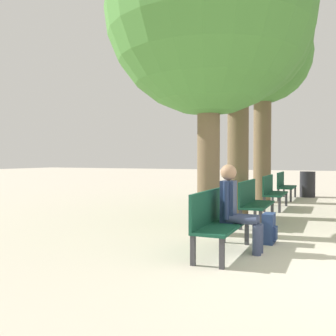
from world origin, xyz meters
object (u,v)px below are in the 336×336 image
(tree_row_0, at_px, (209,12))
(tree_row_1, at_px, (239,33))
(bench_row_2, at_px, (272,190))
(trash_bin, at_px, (307,184))
(tree_row_2, at_px, (263,58))
(bench_row_1, at_px, (253,200))
(person_seated, at_px, (236,206))
(backpack, at_px, (269,229))
(bench_row_3, at_px, (284,184))
(bench_row_0, at_px, (216,218))

(tree_row_0, relative_size, tree_row_1, 0.97)
(bench_row_2, distance_m, trash_bin, 3.75)
(tree_row_2, bearing_deg, tree_row_0, -90.00)
(tree_row_1, height_order, tree_row_2, tree_row_2)
(bench_row_1, distance_m, bench_row_2, 2.63)
(tree_row_2, relative_size, person_seated, 4.78)
(bench_row_2, height_order, backpack, bench_row_2)
(bench_row_1, relative_size, tree_row_2, 0.25)
(tree_row_0, height_order, tree_row_1, tree_row_1)
(bench_row_1, bearing_deg, bench_row_2, 90.00)
(person_seated, distance_m, trash_bin, 8.75)
(bench_row_2, height_order, tree_row_2, tree_row_2)
(bench_row_3, xyz_separation_m, tree_row_1, (-0.54, -4.34, 3.81))
(person_seated, bearing_deg, tree_row_0, 125.29)
(tree_row_0, distance_m, trash_bin, 8.51)
(tree_row_0, bearing_deg, bench_row_2, 82.24)
(bench_row_3, xyz_separation_m, person_seated, (0.24, -7.68, 0.17))
(bench_row_1, height_order, tree_row_0, tree_row_0)
(bench_row_2, xyz_separation_m, bench_row_3, (0.00, 2.63, 0.00))
(bench_row_3, distance_m, tree_row_1, 5.80)
(bench_row_1, xyz_separation_m, tree_row_2, (-0.54, 4.14, 4.00))
(tree_row_0, distance_m, backpack, 3.94)
(bench_row_3, distance_m, tree_row_0, 7.47)
(tree_row_0, bearing_deg, person_seated, -54.71)
(backpack, xyz_separation_m, trash_bin, (0.07, 8.00, 0.21))
(person_seated, bearing_deg, tree_row_1, 103.05)
(bench_row_2, bearing_deg, bench_row_0, -90.00)
(bench_row_0, bearing_deg, bench_row_2, 90.00)
(bench_row_0, relative_size, person_seated, 1.19)
(bench_row_1, xyz_separation_m, tree_row_1, (-0.54, 0.93, 3.81))
(tree_row_2, distance_m, backpack, 7.30)
(bench_row_2, bearing_deg, trash_bin, 79.66)
(bench_row_0, bearing_deg, tree_row_0, 112.43)
(person_seated, bearing_deg, bench_row_2, 92.68)
(backpack, bearing_deg, person_seated, -115.91)
(bench_row_1, bearing_deg, person_seated, -84.41)
(backpack, bearing_deg, tree_row_0, 162.80)
(tree_row_0, xyz_separation_m, person_seated, (0.78, -1.10, -3.31))
(bench_row_2, xyz_separation_m, backpack, (0.60, -4.31, -0.27))
(bench_row_2, xyz_separation_m, tree_row_1, (-0.54, -1.70, 3.81))
(backpack, bearing_deg, tree_row_1, 113.61)
(bench_row_2, xyz_separation_m, tree_row_2, (-0.54, 1.51, 4.00))
(tree_row_2, distance_m, trash_bin, 4.76)
(person_seated, bearing_deg, trash_bin, 87.15)
(bench_row_0, height_order, trash_bin, bench_row_0)
(bench_row_0, distance_m, tree_row_1, 5.24)
(bench_row_2, bearing_deg, bench_row_1, -90.00)
(tree_row_1, height_order, trash_bin, tree_row_1)
(tree_row_0, height_order, tree_row_2, tree_row_2)
(person_seated, height_order, backpack, person_seated)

